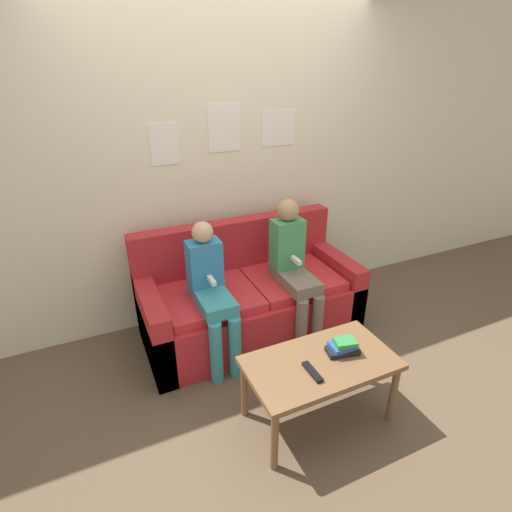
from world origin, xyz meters
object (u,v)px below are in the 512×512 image
person_right (294,266)px  coffee_table (320,368)px  person_left (211,290)px  tv_remote (312,372)px  couch (249,300)px

person_right → coffee_table: bearing=-108.5°
person_left → tv_remote: 0.95m
coffee_table → tv_remote: bearing=-146.4°
couch → coffee_table: bearing=-89.0°
couch → person_left: size_ratio=1.62×
couch → coffee_table: 1.03m
person_left → coffee_table: bearing=-64.5°
person_left → person_right: size_ratio=0.94×
person_left → couch: bearing=27.8°
person_left → tv_remote: (0.29, -0.90, -0.13)m
coffee_table → person_right: size_ratio=0.80×
coffee_table → person_left: (-0.40, 0.83, 0.20)m
tv_remote → couch: bearing=85.2°
couch → person_left: person_left is taller
coffee_table → person_left: 0.94m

